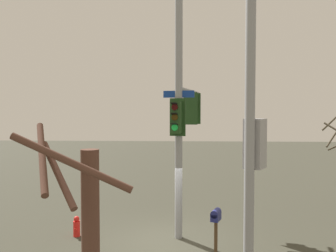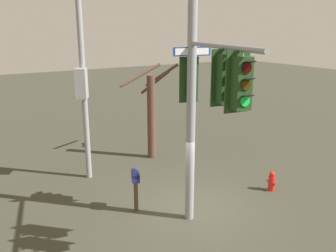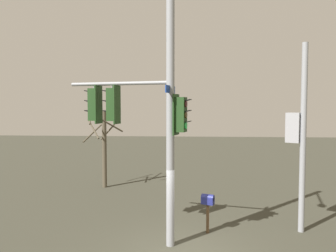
# 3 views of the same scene
# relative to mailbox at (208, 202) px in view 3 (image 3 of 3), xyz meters

# --- Properties ---
(ground_plane) EXTENTS (80.00, 80.00, 0.00)m
(ground_plane) POSITION_rel_mailbox_xyz_m (0.81, 1.58, -1.11)
(ground_plane) COLOR #39382C
(main_signal_pole_assembly) EXTENTS (4.17, 3.57, 9.64)m
(main_signal_pole_assembly) POSITION_rel_mailbox_xyz_m (1.89, 1.15, 3.85)
(main_signal_pole_assembly) COLOR gray
(main_signal_pole_assembly) RESTS_ON ground
(secondary_pole_assembly) EXTENTS (0.71, 0.57, 6.79)m
(secondary_pole_assembly) POSITION_rel_mailbox_xyz_m (-3.27, -0.44, 2.43)
(secondary_pole_assembly) COLOR gray
(secondary_pole_assembly) RESTS_ON ground
(mailbox) EXTENTS (0.50, 0.38, 1.41)m
(mailbox) POSITION_rel_mailbox_xyz_m (0.00, 0.00, 0.00)
(mailbox) COLOR #4C3823
(mailbox) RESTS_ON ground
(bare_tree_across_street) EXTENTS (2.19, 2.18, 4.88)m
(bare_tree_across_street) POSITION_rel_mailbox_xyz_m (5.49, -6.54, 1.28)
(bare_tree_across_street) COLOR #4A4232
(bare_tree_across_street) RESTS_ON ground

